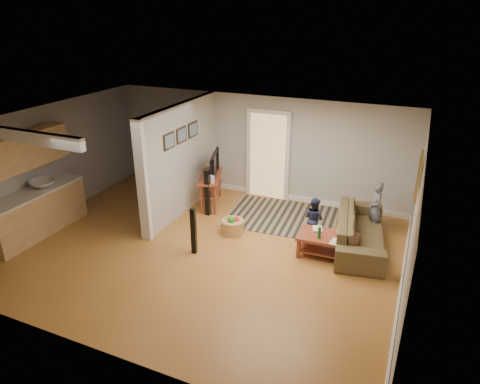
% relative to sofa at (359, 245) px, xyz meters
% --- Properties ---
extents(ground, '(7.50, 7.50, 0.00)m').
position_rel_sofa_xyz_m(ground, '(-2.84, -1.35, 0.00)').
color(ground, '#9C6127').
rests_on(ground, ground).
extents(room_shell, '(7.54, 6.02, 2.52)m').
position_rel_sofa_xyz_m(room_shell, '(-3.91, -0.93, 1.46)').
color(room_shell, '#B6B4AF').
rests_on(room_shell, ground).
extents(area_rug, '(2.57, 1.96, 0.01)m').
position_rel_sofa_xyz_m(area_rug, '(-1.82, 0.61, 0.01)').
color(area_rug, black).
rests_on(area_rug, ground).
extents(sofa, '(1.25, 2.41, 0.67)m').
position_rel_sofa_xyz_m(sofa, '(0.00, 0.00, 0.00)').
color(sofa, '#423721').
rests_on(sofa, ground).
extents(coffee_table, '(1.12, 0.68, 0.65)m').
position_rel_sofa_xyz_m(coffee_table, '(-0.50, -0.63, 0.34)').
color(coffee_table, maroon).
rests_on(coffee_table, ground).
extents(tv_console, '(0.83, 1.29, 1.04)m').
position_rel_sofa_xyz_m(tv_console, '(-3.58, 0.56, 0.69)').
color(tv_console, maroon).
rests_on(tv_console, ground).
extents(speaker_left, '(0.11, 0.11, 0.94)m').
position_rel_sofa_xyz_m(speaker_left, '(-2.88, -1.55, 0.47)').
color(speaker_left, black).
rests_on(speaker_left, ground).
extents(speaker_right, '(0.12, 0.12, 1.09)m').
position_rel_sofa_xyz_m(speaker_right, '(-3.42, 0.05, 0.55)').
color(speaker_right, black).
rests_on(speaker_right, ground).
extents(toy_basket, '(0.46, 0.46, 0.41)m').
position_rel_sofa_xyz_m(toy_basket, '(-2.52, -0.55, 0.17)').
color(toy_basket, '#A77748').
rests_on(toy_basket, ground).
extents(child, '(0.41, 0.48, 1.13)m').
position_rel_sofa_xyz_m(child, '(0.16, 0.69, 0.00)').
color(child, slate).
rests_on(child, ground).
extents(toddler, '(0.55, 0.51, 0.91)m').
position_rel_sofa_xyz_m(toddler, '(-0.93, -0.10, 0.00)').
color(toddler, '#1F2642').
rests_on(toddler, ground).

